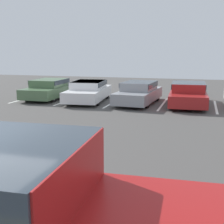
{
  "coord_description": "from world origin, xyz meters",
  "views": [
    {
      "loc": [
        3.15,
        -2.62,
        2.82
      ],
      "look_at": [
        0.58,
        6.28,
        1.0
      ],
      "focal_mm": 50.0,
      "sensor_mm": 36.0,
      "label": 1
    }
  ],
  "objects_px": {
    "parked_sedan_d": "(188,93)",
    "parked_sedan_c": "(139,92)",
    "parked_sedan_b": "(88,91)",
    "parked_sedan_a": "(49,88)"
  },
  "relations": [
    {
      "from": "parked_sedan_d",
      "to": "parked_sedan_c",
      "type": "bearing_deg",
      "value": -88.57
    },
    {
      "from": "parked_sedan_a",
      "to": "parked_sedan_d",
      "type": "relative_size",
      "value": 0.93
    },
    {
      "from": "parked_sedan_a",
      "to": "parked_sedan_c",
      "type": "distance_m",
      "value": 5.52
    },
    {
      "from": "parked_sedan_b",
      "to": "parked_sedan_c",
      "type": "relative_size",
      "value": 1.04
    },
    {
      "from": "parked_sedan_b",
      "to": "parked_sedan_d",
      "type": "distance_m",
      "value": 5.49
    },
    {
      "from": "parked_sedan_b",
      "to": "parked_sedan_d",
      "type": "bearing_deg",
      "value": 87.0
    },
    {
      "from": "parked_sedan_b",
      "to": "parked_sedan_c",
      "type": "bearing_deg",
      "value": 85.74
    },
    {
      "from": "parked_sedan_a",
      "to": "parked_sedan_d",
      "type": "height_order",
      "value": "parked_sedan_d"
    },
    {
      "from": "parked_sedan_d",
      "to": "parked_sedan_a",
      "type": "bearing_deg",
      "value": -93.38
    },
    {
      "from": "parked_sedan_c",
      "to": "parked_sedan_d",
      "type": "distance_m",
      "value": 2.61
    }
  ]
}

